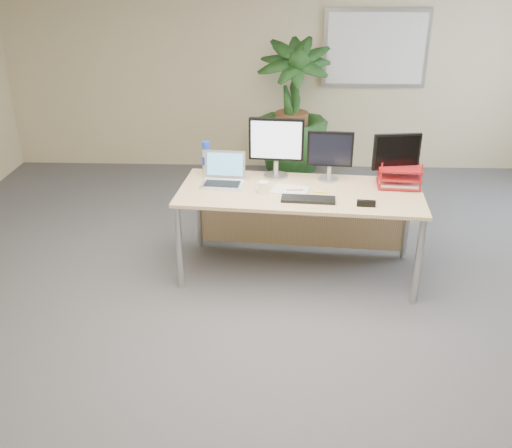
{
  "coord_description": "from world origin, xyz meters",
  "views": [
    {
      "loc": [
        -0.01,
        -3.36,
        2.6
      ],
      "look_at": [
        -0.14,
        0.35,
        0.84
      ],
      "focal_mm": 40.0,
      "sensor_mm": 36.0,
      "label": 1
    }
  ],
  "objects_px": {
    "laptop": "(223,176)",
    "monitor_left": "(276,144)",
    "desk": "(300,204)",
    "floor_plant": "(292,122)",
    "monitor_right": "(330,153)"
  },
  "relations": [
    {
      "from": "floor_plant",
      "to": "laptop",
      "type": "xyz_separation_m",
      "value": [
        -0.64,
        -2.16,
        0.1
      ]
    },
    {
      "from": "floor_plant",
      "to": "monitor_left",
      "type": "distance_m",
      "value": 2.04
    },
    {
      "from": "monitor_right",
      "to": "laptop",
      "type": "height_order",
      "value": "monitor_right"
    },
    {
      "from": "floor_plant",
      "to": "monitor_left",
      "type": "xyz_separation_m",
      "value": [
        -0.18,
        -2.0,
        0.35
      ]
    },
    {
      "from": "desk",
      "to": "monitor_right",
      "type": "bearing_deg",
      "value": 29.65
    },
    {
      "from": "monitor_right",
      "to": "laptop",
      "type": "distance_m",
      "value": 0.95
    },
    {
      "from": "monitor_left",
      "to": "monitor_right",
      "type": "distance_m",
      "value": 0.47
    },
    {
      "from": "monitor_left",
      "to": "laptop",
      "type": "bearing_deg",
      "value": -160.72
    },
    {
      "from": "desk",
      "to": "monitor_right",
      "type": "xyz_separation_m",
      "value": [
        0.25,
        0.14,
        0.42
      ]
    },
    {
      "from": "floor_plant",
      "to": "laptop",
      "type": "bearing_deg",
      "value": -106.52
    },
    {
      "from": "laptop",
      "to": "monitor_left",
      "type": "bearing_deg",
      "value": 19.28
    },
    {
      "from": "desk",
      "to": "laptop",
      "type": "xyz_separation_m",
      "value": [
        -0.68,
        0.04,
        0.23
      ]
    },
    {
      "from": "monitor_left",
      "to": "floor_plant",
      "type": "bearing_deg",
      "value": 84.76
    },
    {
      "from": "desk",
      "to": "floor_plant",
      "type": "height_order",
      "value": "floor_plant"
    },
    {
      "from": "floor_plant",
      "to": "laptop",
      "type": "relative_size",
      "value": 3.89
    }
  ]
}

